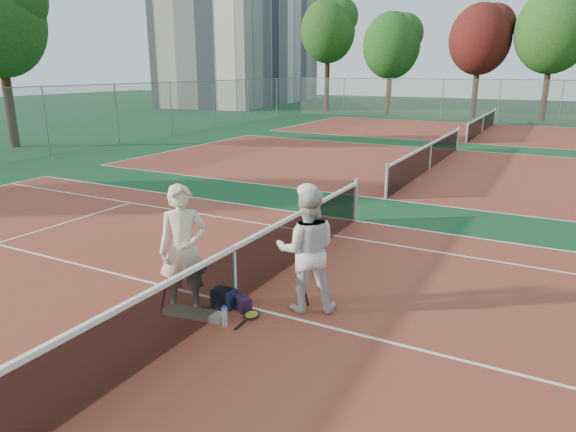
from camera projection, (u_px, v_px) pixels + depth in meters
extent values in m
plane|color=#103D1F|center=(235.00, 304.00, 8.50)|extent=(130.00, 130.00, 0.00)
cube|color=maroon|center=(235.00, 304.00, 8.50)|extent=(23.77, 10.97, 0.01)
cube|color=maroon|center=(429.00, 169.00, 19.93)|extent=(23.77, 10.97, 0.01)
cube|color=maroon|center=(482.00, 132.00, 31.36)|extent=(23.77, 10.97, 0.01)
cube|color=beige|center=(245.00, 33.00, 56.39)|extent=(12.96, 23.18, 15.00)
imported|color=beige|center=(183.00, 249.00, 8.02)|extent=(0.89, 0.87, 2.07)
imported|color=silver|center=(307.00, 250.00, 8.06)|extent=(1.22, 1.13, 2.01)
cube|color=black|center=(224.00, 298.00, 8.38)|extent=(0.38, 0.26, 0.30)
cube|color=black|center=(243.00, 304.00, 8.25)|extent=(0.34, 0.30, 0.23)
cube|color=slate|center=(194.00, 313.00, 8.05)|extent=(1.04, 0.38, 0.11)
cylinder|color=#C9E9FF|center=(225.00, 317.00, 7.72)|extent=(0.09, 0.09, 0.30)
cylinder|color=#382314|center=(327.00, 80.00, 46.36)|extent=(0.44, 0.44, 5.56)
ellipsoid|color=#1C4614|center=(328.00, 31.00, 45.21)|extent=(4.80, 4.80, 5.52)
cylinder|color=#382314|center=(389.00, 87.00, 43.21)|extent=(0.44, 0.44, 4.46)
ellipsoid|color=#184A15|center=(391.00, 46.00, 42.28)|extent=(4.68, 4.68, 5.38)
cylinder|color=#382314|center=(475.00, 87.00, 40.30)|extent=(0.44, 0.44, 4.73)
ellipsoid|color=#48100F|center=(480.00, 39.00, 39.32)|extent=(4.65, 4.65, 5.35)
cylinder|color=#382314|center=(546.00, 86.00, 37.74)|extent=(0.44, 0.44, 5.10)
ellipsoid|color=#1E4F16|center=(554.00, 30.00, 36.68)|extent=(5.28, 5.28, 6.08)
cylinder|color=#382314|center=(9.00, 99.00, 24.90)|extent=(0.44, 0.44, 4.65)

